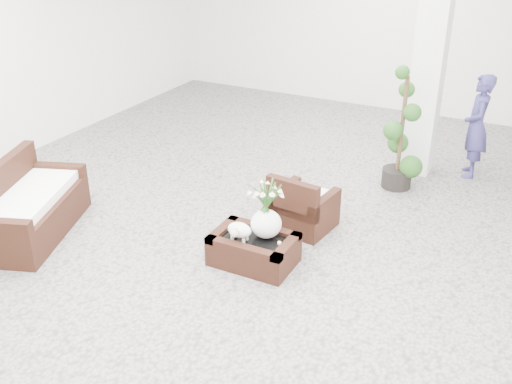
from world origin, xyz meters
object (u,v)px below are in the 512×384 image
at_px(coffee_table, 254,250).
at_px(loveseat, 30,201).
at_px(armchair, 304,200).
at_px(topiary, 402,130).

distance_m(coffee_table, loveseat, 2.75).
distance_m(armchair, loveseat, 3.26).
bearing_deg(coffee_table, armchair, 80.76).
bearing_deg(loveseat, coffee_table, -97.07).
distance_m(coffee_table, armchair, 1.03).
xyz_separation_m(armchair, topiary, (0.71, 1.66, 0.48)).
bearing_deg(topiary, coffee_table, -108.04).
bearing_deg(loveseat, topiary, -67.41).
relative_size(loveseat, topiary, 0.97).
relative_size(armchair, topiary, 0.43).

